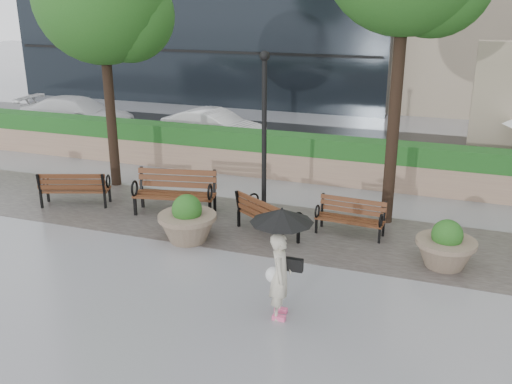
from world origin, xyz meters
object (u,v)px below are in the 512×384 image
(bench_2, at_px, (267,224))
(lamppost, at_px, (264,148))
(bench_0, at_px, (76,195))
(planter_left, at_px, (187,223))
(bench_3, at_px, (350,225))
(bench_1, at_px, (175,201))
(car_left, at_px, (79,115))
(planter_right, at_px, (446,249))
(pedestrian, at_px, (281,253))
(car_right, at_px, (214,127))

(bench_2, height_order, lamppost, lamppost)
(bench_0, height_order, bench_2, bench_0)
(bench_2, distance_m, planter_left, 1.84)
(planter_left, bearing_deg, bench_0, 164.25)
(bench_2, relative_size, planter_left, 1.36)
(bench_3, height_order, planter_left, planter_left)
(bench_0, relative_size, planter_left, 1.43)
(bench_1, relative_size, car_left, 0.44)
(bench_0, height_order, car_left, car_left)
(bench_2, xyz_separation_m, car_left, (-10.68, 7.51, 0.43))
(planter_right, relative_size, car_left, 0.25)
(car_left, bearing_deg, bench_3, -123.19)
(bench_2, relative_size, car_left, 0.37)
(planter_left, bearing_deg, lamppost, 60.25)
(bench_0, distance_m, pedestrian, 7.62)
(bench_3, bearing_deg, bench_0, -172.47)
(bench_3, distance_m, lamppost, 2.76)
(bench_0, xyz_separation_m, pedestrian, (6.76, -3.41, 0.91))
(bench_0, xyz_separation_m, planter_left, (3.82, -1.08, 0.15))
(lamppost, relative_size, car_left, 0.84)
(bench_2, xyz_separation_m, planter_left, (-1.58, -0.93, 0.16))
(bench_3, bearing_deg, planter_left, -151.35)
(bench_1, height_order, car_left, car_left)
(bench_3, xyz_separation_m, lamppost, (-2.25, 0.39, 1.55))
(planter_left, distance_m, lamppost, 2.66)
(car_left, bearing_deg, bench_1, -135.45)
(lamppost, relative_size, car_right, 1.04)
(bench_3, bearing_deg, car_left, 154.73)
(bench_0, relative_size, bench_2, 1.05)
(bench_2, height_order, bench_3, bench_2)
(bench_1, height_order, bench_3, bench_1)
(lamppost, bearing_deg, pedestrian, -67.32)
(bench_0, bearing_deg, bench_2, 158.75)
(planter_left, distance_m, car_left, 12.41)
(planter_right, bearing_deg, car_right, 137.88)
(planter_right, bearing_deg, lamppost, 162.78)
(lamppost, xyz_separation_m, car_right, (-4.17, 6.38, -1.15))
(planter_right, relative_size, car_right, 0.31)
(pedestrian, bearing_deg, bench_3, -16.46)
(bench_2, xyz_separation_m, car_right, (-4.62, 7.43, 0.38))
(bench_3, distance_m, planter_right, 2.36)
(planter_left, relative_size, planter_right, 1.08)
(car_right, bearing_deg, lamppost, -138.77)
(bench_3, height_order, car_right, car_right)
(bench_0, bearing_deg, planter_left, 144.58)
(planter_left, relative_size, car_left, 0.27)
(car_left, bearing_deg, bench_0, -148.79)
(bench_1, height_order, pedestrian, pedestrian)
(planter_left, height_order, car_right, car_right)
(planter_left, height_order, lamppost, lamppost)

